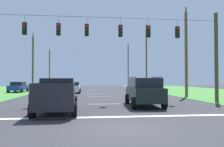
# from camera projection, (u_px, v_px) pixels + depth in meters

# --- Properties ---
(ground_plane) EXTENTS (120.00, 120.00, 0.00)m
(ground_plane) POSITION_uv_depth(u_px,v_px,m) (123.00, 128.00, 8.76)
(ground_plane) COLOR #333338
(stop_bar_stripe) EXTENTS (15.89, 0.45, 0.01)m
(stop_bar_stripe) POSITION_uv_depth(u_px,v_px,m) (114.00, 117.00, 11.42)
(stop_bar_stripe) COLOR white
(stop_bar_stripe) RESTS_ON ground
(lane_dash_0) EXTENTS (2.50, 0.15, 0.01)m
(lane_dash_0) POSITION_uv_depth(u_px,v_px,m) (104.00, 104.00, 17.38)
(lane_dash_0) COLOR white
(lane_dash_0) RESTS_ON ground
(lane_dash_1) EXTENTS (2.50, 0.15, 0.01)m
(lane_dash_1) POSITION_uv_depth(u_px,v_px,m) (99.00, 96.00, 25.26)
(lane_dash_1) COLOR white
(lane_dash_1) RESTS_ON ground
(lane_dash_2) EXTENTS (2.50, 0.15, 0.01)m
(lane_dash_2) POSITION_uv_depth(u_px,v_px,m) (97.00, 94.00, 29.57)
(lane_dash_2) COLOR white
(lane_dash_2) RESTS_ON ground
(lane_dash_3) EXTENTS (2.50, 0.15, 0.01)m
(lane_dash_3) POSITION_uv_depth(u_px,v_px,m) (94.00, 90.00, 40.22)
(lane_dash_3) COLOR white
(lane_dash_3) RESTS_ON ground
(lane_dash_4) EXTENTS (2.50, 0.15, 0.01)m
(lane_dash_4) POSITION_uv_depth(u_px,v_px,m) (93.00, 89.00, 43.15)
(lane_dash_4) COLOR white
(lane_dash_4) RESTS_ON ground
(overhead_signal_span) EXTENTS (18.87, 0.31, 7.52)m
(overhead_signal_span) POSITION_uv_depth(u_px,v_px,m) (106.00, 49.00, 18.16)
(overhead_signal_span) COLOR #4D422D
(overhead_signal_span) RESTS_ON ground
(pickup_truck) EXTENTS (2.43, 5.47, 1.95)m
(pickup_truck) POSITION_uv_depth(u_px,v_px,m) (57.00, 95.00, 13.03)
(pickup_truck) COLOR black
(pickup_truck) RESTS_ON ground
(suv_black) EXTENTS (2.42, 4.90, 2.05)m
(suv_black) POSITION_uv_depth(u_px,v_px,m) (144.00, 91.00, 16.03)
(suv_black) COLOR black
(suv_black) RESTS_ON ground
(distant_car_crossing_white) EXTENTS (2.04, 4.31, 1.52)m
(distant_car_crossing_white) POSITION_uv_depth(u_px,v_px,m) (73.00, 87.00, 31.14)
(distant_car_crossing_white) COLOR silver
(distant_car_crossing_white) RESTS_ON ground
(distant_car_oncoming) EXTENTS (2.12, 4.35, 1.52)m
(distant_car_oncoming) POSITION_uv_depth(u_px,v_px,m) (18.00, 87.00, 32.93)
(distant_car_oncoming) COLOR navy
(distant_car_oncoming) RESTS_ON ground
(utility_pole_mid_right) EXTENTS (0.31, 1.68, 9.75)m
(utility_pole_mid_right) POSITION_uv_depth(u_px,v_px,m) (186.00, 53.00, 24.64)
(utility_pole_mid_right) COLOR brown
(utility_pole_mid_right) RESTS_ON ground
(utility_pole_far_right) EXTENTS (0.27, 1.91, 11.74)m
(utility_pole_far_right) POSITION_uv_depth(u_px,v_px,m) (146.00, 57.00, 40.45)
(utility_pole_far_right) COLOR brown
(utility_pole_far_right) RESTS_ON ground
(utility_pole_near_left) EXTENTS (0.28, 2.00, 11.06)m
(utility_pole_near_left) POSITION_uv_depth(u_px,v_px,m) (128.00, 65.00, 56.94)
(utility_pole_near_left) COLOR brown
(utility_pole_near_left) RESTS_ON ground
(utility_pole_distant_right) EXTENTS (0.29, 1.75, 9.54)m
(utility_pole_distant_right) POSITION_uv_depth(u_px,v_px,m) (33.00, 63.00, 37.30)
(utility_pole_distant_right) COLOR brown
(utility_pole_distant_right) RESTS_ON ground
(utility_pole_distant_left) EXTENTS (0.27, 1.53, 9.29)m
(utility_pole_distant_left) POSITION_uv_depth(u_px,v_px,m) (49.00, 68.00, 55.00)
(utility_pole_distant_left) COLOR brown
(utility_pole_distant_left) RESTS_ON ground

